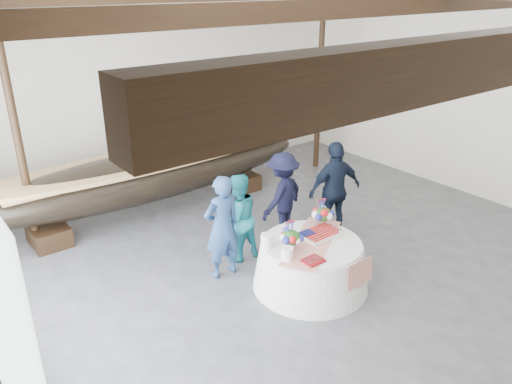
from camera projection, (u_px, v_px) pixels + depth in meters
floor at (348, 287)px, 7.91m from camera, size 10.00×12.00×0.01m
wall_back at (159, 86)px, 11.38m from camera, size 10.00×0.02×4.50m
pavilion_structure at (328, 18)px, 6.89m from camera, size 9.80×11.76×4.50m
longboat_display at (153, 174)px, 10.10m from camera, size 7.26×1.45×1.36m
banquet_table at (311, 264)px, 7.80m from camera, size 1.81×1.81×0.78m
tabletop_items at (306, 231)px, 7.68m from camera, size 1.72×1.34×0.40m
guest_woman_blue at (222, 227)px, 7.93m from camera, size 0.64×0.42×1.74m
guest_woman_teal at (238, 218)px, 8.45m from camera, size 0.76×0.60×1.56m
guest_man_left at (282, 196)px, 9.16m from camera, size 1.20×0.88×1.66m
guest_man_right at (335, 190)px, 9.19m from camera, size 1.15×0.66×1.85m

